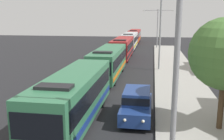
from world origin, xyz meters
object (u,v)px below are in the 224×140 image
object	(u,v)px
white_suv	(137,103)
streetlamp_near	(177,56)
bus_lead	(75,96)
bus_second_in_line	(109,62)
streetlamp_far	(158,24)
bus_middle	(122,48)
bus_fourth_in_line	(130,40)
streetlamp_mid	(160,25)
bus_rear	(134,36)

from	to	relation	value
white_suv	streetlamp_near	xyz separation A→B (m)	(1.70, -6.91, 4.12)
bus_lead	streetlamp_near	distance (m)	8.61
streetlamp_near	bus_second_in_line	bearing A→B (deg)	106.80
streetlamp_far	bus_second_in_line	bearing A→B (deg)	-101.42
white_suv	streetlamp_far	world-z (taller)	streetlamp_far
bus_middle	streetlamp_near	xyz separation A→B (m)	(5.40, -30.36, 3.46)
bus_fourth_in_line	streetlamp_mid	bearing A→B (deg)	-75.17
bus_middle	streetlamp_near	size ratio (longest dim) A/B	1.31
bus_lead	bus_rear	xyz separation A→B (m)	(0.00, 49.59, 0.00)
bus_fourth_in_line	streetlamp_near	xyz separation A→B (m)	(5.40, -42.69, 3.46)
bus_middle	streetlamp_far	world-z (taller)	streetlamp_far
streetlamp_mid	bus_lead	bearing A→B (deg)	-108.06
bus_lead	white_suv	world-z (taller)	bus_lead
bus_middle	streetlamp_far	xyz separation A→B (m)	(5.40, 14.24, 3.19)
white_suv	streetlamp_near	distance (m)	8.22
bus_fourth_in_line	white_suv	xyz separation A→B (m)	(3.70, -35.78, -0.66)
white_suv	bus_middle	bearing A→B (deg)	98.96
streetlamp_near	streetlamp_far	bearing A→B (deg)	90.00
bus_middle	white_suv	xyz separation A→B (m)	(3.70, -23.44, -0.66)
bus_middle	bus_rear	world-z (taller)	same
bus_second_in_line	bus_rear	distance (m)	37.46
bus_middle	streetlamp_far	bearing A→B (deg)	69.24
bus_second_in_line	streetlamp_mid	world-z (taller)	streetlamp_mid
bus_lead	white_suv	size ratio (longest dim) A/B	2.33
white_suv	bus_rear	bearing A→B (deg)	94.37
bus_middle	bus_rear	xyz separation A→B (m)	(0.00, 24.98, 0.00)
bus_lead	bus_fourth_in_line	xyz separation A→B (m)	(0.00, 36.94, 0.00)
bus_fourth_in_line	streetlamp_near	bearing A→B (deg)	-82.79
streetlamp_mid	white_suv	bearing A→B (deg)	-96.30
bus_second_in_line	streetlamp_mid	distance (m)	7.89
bus_middle	bus_rear	distance (m)	24.98
white_suv	bus_lead	bearing A→B (deg)	-162.56
bus_middle	streetlamp_mid	size ratio (longest dim) A/B	1.26
bus_lead	bus_second_in_line	size ratio (longest dim) A/B	0.98
bus_lead	bus_rear	distance (m)	49.59
bus_rear	streetlamp_mid	distance (m)	33.68
bus_second_in_line	bus_middle	world-z (taller)	same
bus_rear	streetlamp_far	distance (m)	12.44
white_suv	streetlamp_far	xyz separation A→B (m)	(1.70, 37.69, 3.85)
white_suv	streetlamp_mid	size ratio (longest dim) A/B	0.53
streetlamp_far	bus_fourth_in_line	bearing A→B (deg)	-160.50
bus_fourth_in_line	streetlamp_mid	world-z (taller)	streetlamp_mid
white_suv	streetlamp_mid	distance (m)	16.08
bus_fourth_in_line	white_suv	distance (m)	35.97
bus_second_in_line	streetlamp_near	xyz separation A→B (m)	(5.40, -17.88, 3.46)
streetlamp_far	streetlamp_near	bearing A→B (deg)	-90.00
bus_lead	streetlamp_far	distance (m)	39.35
bus_rear	streetlamp_mid	bearing A→B (deg)	-80.72
bus_second_in_line	bus_fourth_in_line	size ratio (longest dim) A/B	0.93
streetlamp_near	white_suv	bearing A→B (deg)	103.82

